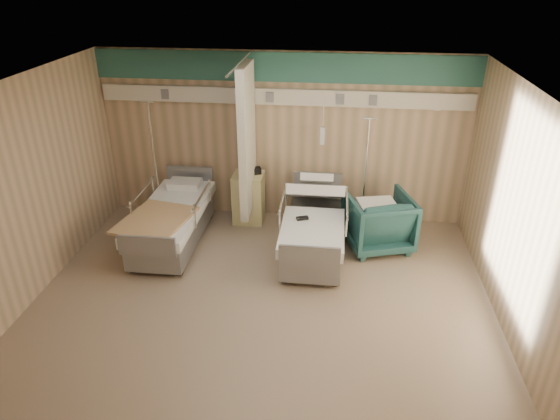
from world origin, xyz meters
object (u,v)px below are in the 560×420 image
object	(u,v)px
bed_left	(173,225)
visitor_armchair	(378,221)
bed_right	(313,233)
bedside_cabinet	(249,198)
iv_stand_right	(362,209)
iv_stand_left	(159,196)

from	to	relation	value
bed_left	visitor_armchair	bearing A→B (deg)	5.00
bed_right	bed_left	xyz separation A→B (m)	(-2.20, 0.00, 0.00)
bedside_cabinet	bed_right	bearing A→B (deg)	-38.05
bed_right	bed_left	world-z (taller)	same
bed_right	visitor_armchair	world-z (taller)	visitor_armchair
visitor_armchair	iv_stand_right	distance (m)	0.54
bedside_cabinet	iv_stand_left	world-z (taller)	iv_stand_left
visitor_armchair	iv_stand_left	size ratio (longest dim) A/B	0.46
bedside_cabinet	iv_stand_right	bearing A→B (deg)	-3.95
bed_right	iv_stand_right	size ratio (longest dim) A/B	1.13
bedside_cabinet	bed_left	bearing A→B (deg)	-139.40
iv_stand_right	iv_stand_left	xyz separation A→B (m)	(-3.43, 0.02, 0.03)
bed_right	iv_stand_left	distance (m)	2.80
bed_right	bed_left	size ratio (longest dim) A/B	1.00
bed_right	iv_stand_right	bearing A→B (deg)	45.66
bed_right	bedside_cabinet	bearing A→B (deg)	141.95
bedside_cabinet	iv_stand_left	xyz separation A→B (m)	(-1.53, -0.11, -0.00)
bed_left	visitor_armchair	xyz separation A→B (m)	(3.18, 0.28, 0.12)
bed_left	iv_stand_left	bearing A→B (deg)	121.36
bed_left	iv_stand_right	size ratio (longest dim) A/B	1.13
bedside_cabinet	iv_stand_right	size ratio (longest dim) A/B	0.44
bedside_cabinet	iv_stand_left	bearing A→B (deg)	-175.80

